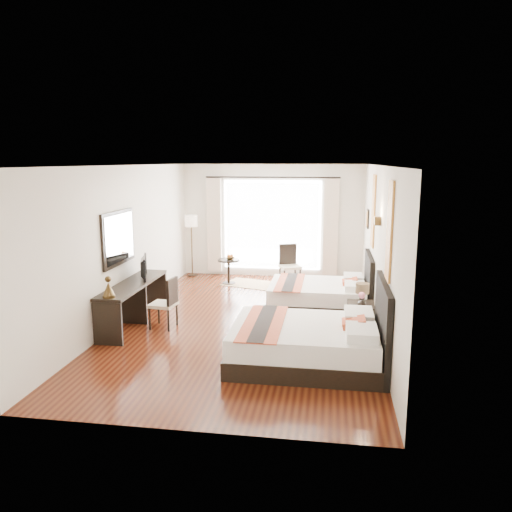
# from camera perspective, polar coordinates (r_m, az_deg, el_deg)

# --- Properties ---
(floor) EXTENTS (4.50, 7.50, 0.01)m
(floor) POSITION_cam_1_polar(r_m,az_deg,el_deg) (9.12, -0.98, -7.59)
(floor) COLOR #341109
(floor) RESTS_ON ground
(ceiling) EXTENTS (4.50, 7.50, 0.02)m
(ceiling) POSITION_cam_1_polar(r_m,az_deg,el_deg) (8.65, -1.04, 10.26)
(ceiling) COLOR white
(ceiling) RESTS_ON wall_headboard
(wall_headboard) EXTENTS (0.01, 7.50, 2.80)m
(wall_headboard) POSITION_cam_1_polar(r_m,az_deg,el_deg) (8.69, 13.74, 0.74)
(wall_headboard) COLOR silver
(wall_headboard) RESTS_ON floor
(wall_desk) EXTENTS (0.01, 7.50, 2.80)m
(wall_desk) POSITION_cam_1_polar(r_m,az_deg,el_deg) (9.41, -14.62, 1.45)
(wall_desk) COLOR silver
(wall_desk) RESTS_ON floor
(wall_window) EXTENTS (4.50, 0.01, 2.80)m
(wall_window) POSITION_cam_1_polar(r_m,az_deg,el_deg) (12.45, 1.87, 4.02)
(wall_window) COLOR silver
(wall_window) RESTS_ON floor
(wall_entry) EXTENTS (4.50, 0.01, 2.80)m
(wall_entry) POSITION_cam_1_polar(r_m,az_deg,el_deg) (5.21, -7.91, -5.75)
(wall_entry) COLOR silver
(wall_entry) RESTS_ON floor
(window_glass) EXTENTS (2.40, 0.02, 2.20)m
(window_glass) POSITION_cam_1_polar(r_m,az_deg,el_deg) (12.45, 1.86, 3.55)
(window_glass) COLOR white
(window_glass) RESTS_ON wall_window
(sheer_curtain) EXTENTS (2.30, 0.02, 2.10)m
(sheer_curtain) POSITION_cam_1_polar(r_m,az_deg,el_deg) (12.39, 1.82, 3.52)
(sheer_curtain) COLOR white
(sheer_curtain) RESTS_ON wall_window
(drape_left) EXTENTS (0.35, 0.14, 2.35)m
(drape_left) POSITION_cam_1_polar(r_m,az_deg,el_deg) (12.60, -4.77, 3.52)
(drape_left) COLOR #C7B19A
(drape_left) RESTS_ON floor
(drape_right) EXTENTS (0.35, 0.14, 2.35)m
(drape_right) POSITION_cam_1_polar(r_m,az_deg,el_deg) (12.26, 8.55, 3.24)
(drape_right) COLOR #C7B19A
(drape_right) RESTS_ON floor
(art_panel_near) EXTENTS (0.03, 0.50, 1.35)m
(art_panel_near) POSITION_cam_1_polar(r_m,az_deg,el_deg) (6.95, 15.02, 2.79)
(art_panel_near) COLOR maroon
(art_panel_near) RESTS_ON wall_headboard
(art_panel_far) EXTENTS (0.03, 0.50, 1.35)m
(art_panel_far) POSITION_cam_1_polar(r_m,az_deg,el_deg) (9.65, 13.27, 5.03)
(art_panel_far) COLOR maroon
(art_panel_far) RESTS_ON wall_headboard
(wall_sconce) EXTENTS (0.10, 0.14, 0.14)m
(wall_sconce) POSITION_cam_1_polar(r_m,az_deg,el_deg) (8.32, 13.70, 3.92)
(wall_sconce) COLOR #3F2F16
(wall_sconce) RESTS_ON wall_headboard
(mirror_frame) EXTENTS (0.04, 1.25, 0.95)m
(mirror_frame) POSITION_cam_1_polar(r_m,az_deg,el_deg) (9.03, -15.46, 1.99)
(mirror_frame) COLOR black
(mirror_frame) RESTS_ON wall_desk
(mirror_glass) EXTENTS (0.01, 1.12, 0.82)m
(mirror_glass) POSITION_cam_1_polar(r_m,az_deg,el_deg) (9.02, -15.32, 1.99)
(mirror_glass) COLOR white
(mirror_glass) RESTS_ON mirror_frame
(bed_near) EXTENTS (2.18, 1.70, 1.23)m
(bed_near) POSITION_cam_1_polar(r_m,az_deg,el_deg) (7.31, 6.35, -9.73)
(bed_near) COLOR black
(bed_near) RESTS_ON floor
(bed_far) EXTENTS (1.97, 1.54, 1.11)m
(bed_far) POSITION_cam_1_polar(r_m,az_deg,el_deg) (9.92, 7.57, -4.39)
(bed_far) COLOR black
(bed_far) RESTS_ON floor
(nightstand) EXTENTS (0.44, 0.54, 0.52)m
(nightstand) POSITION_cam_1_polar(r_m,az_deg,el_deg) (8.65, 11.84, -7.01)
(nightstand) COLOR black
(nightstand) RESTS_ON floor
(table_lamp) EXTENTS (0.23, 0.23, 0.36)m
(table_lamp) POSITION_cam_1_polar(r_m,az_deg,el_deg) (8.57, 12.06, -3.81)
(table_lamp) COLOR black
(table_lamp) RESTS_ON nightstand
(vase) EXTENTS (0.17, 0.17, 0.14)m
(vase) POSITION_cam_1_polar(r_m,az_deg,el_deg) (8.37, 11.97, -5.40)
(vase) COLOR black
(vase) RESTS_ON nightstand
(console_desk) EXTENTS (0.50, 2.20, 0.76)m
(console_desk) POSITION_cam_1_polar(r_m,az_deg,el_deg) (9.19, -13.78, -5.27)
(console_desk) COLOR black
(console_desk) RESTS_ON floor
(television) EXTENTS (0.33, 0.71, 0.41)m
(television) POSITION_cam_1_polar(r_m,az_deg,el_deg) (9.36, -13.01, -1.26)
(television) COLOR black
(television) RESTS_ON console_desk
(bronze_figurine) EXTENTS (0.26, 0.26, 0.30)m
(bronze_figurine) POSITION_cam_1_polar(r_m,az_deg,el_deg) (8.20, -16.51, -3.54)
(bronze_figurine) COLOR #3F2F16
(bronze_figurine) RESTS_ON console_desk
(desk_chair) EXTENTS (0.46, 0.46, 0.90)m
(desk_chair) POSITION_cam_1_polar(r_m,az_deg,el_deg) (8.90, -10.43, -6.36)
(desk_chair) COLOR #C1AB94
(desk_chair) RESTS_ON floor
(floor_lamp) EXTENTS (0.31, 0.31, 1.54)m
(floor_lamp) POSITION_cam_1_polar(r_m,az_deg,el_deg) (12.57, -7.41, 3.53)
(floor_lamp) COLOR black
(floor_lamp) RESTS_ON floor
(side_table) EXTENTS (0.51, 0.51, 0.59)m
(side_table) POSITION_cam_1_polar(r_m,az_deg,el_deg) (11.82, -3.14, -1.79)
(side_table) COLOR black
(side_table) RESTS_ON floor
(fruit_bowl) EXTENTS (0.28, 0.28, 0.05)m
(fruit_bowl) POSITION_cam_1_polar(r_m,az_deg,el_deg) (11.75, -2.98, -0.27)
(fruit_bowl) COLOR #422A17
(fruit_bowl) RESTS_ON side_table
(window_chair) EXTENTS (0.58, 0.58, 0.96)m
(window_chair) POSITION_cam_1_polar(r_m,az_deg,el_deg) (11.69, 3.87, -1.97)
(window_chair) COLOR #C1AB94
(window_chair) RESTS_ON floor
(jute_rug) EXTENTS (1.43, 1.17, 0.01)m
(jute_rug) POSITION_cam_1_polar(r_m,az_deg,el_deg) (11.84, -0.50, -3.20)
(jute_rug) COLOR tan
(jute_rug) RESTS_ON floor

